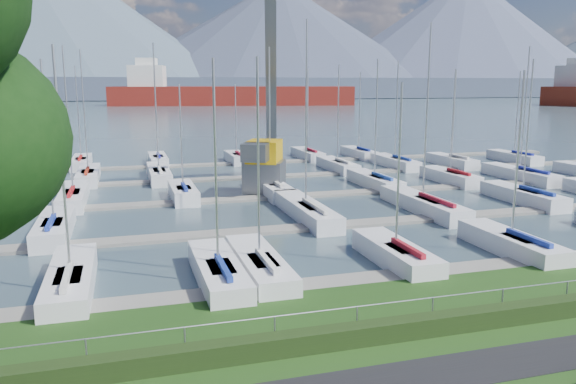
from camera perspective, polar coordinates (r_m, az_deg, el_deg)
name	(u,v)px	position (r m, az deg, el deg)	size (l,w,h in m)	color
path	(425,376)	(18.72, 13.73, -17.67)	(160.00, 2.00, 0.04)	black
water	(140,103)	(277.37, -14.79, 8.73)	(800.00, 540.00, 0.20)	#3F535C
hedge	(387,330)	(20.60, 10.07, -13.68)	(80.00, 0.70, 0.70)	#203212
fence	(383,303)	(20.59, 9.65, -11.10)	(0.04, 0.04, 80.00)	gray
foothill	(136,88)	(347.20, -15.22, 10.15)	(900.00, 80.00, 12.00)	#434D62
mountains	(141,28)	(423.69, -14.74, 15.77)	(1190.00, 360.00, 115.00)	#3B4757
docks	(238,199)	(44.86, -5.05, -0.76)	(90.00, 41.60, 0.25)	slate
crane	(266,126)	(48.09, -2.28, 6.74)	(6.30, 13.47, 22.35)	#5B5C63
cargo_ship_mid	(223,96)	(241.31, -6.66, 9.66)	(102.21, 36.41, 21.50)	maroon
sailboat_fleet	(209,127)	(45.88, -8.05, 6.55)	(75.97, 49.50, 13.53)	navy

